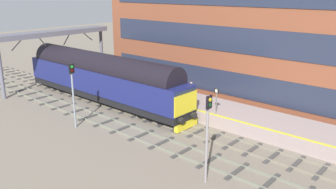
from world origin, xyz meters
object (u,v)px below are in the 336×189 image
at_px(diesel_locomotive, 101,77).
at_px(platform_number_sign, 216,97).
at_px(waiting_passenger, 191,89).
at_px(signal_post_near, 207,130).
at_px(signal_post_mid, 73,89).

bearing_deg(diesel_locomotive, platform_number_sign, -79.81).
distance_m(platform_number_sign, waiting_passenger, 3.78).
relative_size(diesel_locomotive, signal_post_near, 4.04).
height_order(diesel_locomotive, platform_number_sign, diesel_locomotive).
height_order(diesel_locomotive, signal_post_near, signal_post_near).
distance_m(diesel_locomotive, platform_number_sign, 11.52).
xyz_separation_m(diesel_locomotive, signal_post_mid, (-5.37, -3.40, 0.59)).
relative_size(diesel_locomotive, waiting_passenger, 12.41).
relative_size(signal_post_near, waiting_passenger, 3.07).
relative_size(signal_post_near, signal_post_mid, 1.01).
relative_size(platform_number_sign, waiting_passenger, 1.22).
relative_size(diesel_locomotive, platform_number_sign, 10.14).
height_order(signal_post_near, signal_post_mid, signal_post_near).
bearing_deg(signal_post_near, waiting_passenger, 41.68).
xyz_separation_m(signal_post_near, platform_number_sign, (7.41, 4.33, -0.76)).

